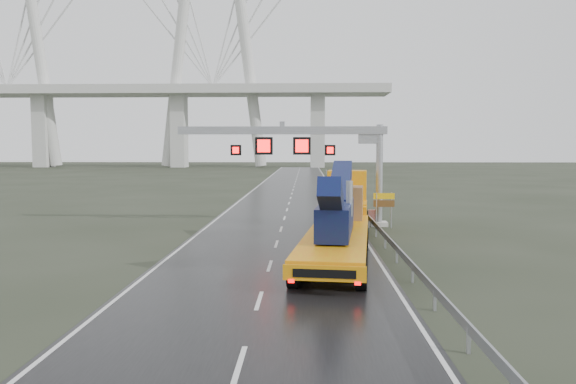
{
  "coord_description": "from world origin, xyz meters",
  "views": [
    {
      "loc": [
        1.69,
        -21.94,
        5.55
      ],
      "look_at": [
        0.73,
        7.97,
        3.2
      ],
      "focal_mm": 35.0,
      "sensor_mm": 36.0,
      "label": 1
    }
  ],
  "objects_px": {
    "exit_sign_pair": "(384,203)",
    "striped_barrier": "(373,218)",
    "sign_gantry": "(312,147)",
    "heavy_haul_truck": "(342,212)"
  },
  "relations": [
    {
      "from": "sign_gantry",
      "to": "heavy_haul_truck",
      "type": "distance_m",
      "value": 8.6
    },
    {
      "from": "sign_gantry",
      "to": "striped_barrier",
      "type": "height_order",
      "value": "sign_gantry"
    },
    {
      "from": "exit_sign_pair",
      "to": "striped_barrier",
      "type": "distance_m",
      "value": 1.93
    },
    {
      "from": "sign_gantry",
      "to": "striped_barrier",
      "type": "bearing_deg",
      "value": 3.92
    },
    {
      "from": "heavy_haul_truck",
      "to": "exit_sign_pair",
      "type": "height_order",
      "value": "heavy_haul_truck"
    },
    {
      "from": "sign_gantry",
      "to": "heavy_haul_truck",
      "type": "bearing_deg",
      "value": -77.58
    },
    {
      "from": "exit_sign_pair",
      "to": "striped_barrier",
      "type": "bearing_deg",
      "value": 114.32
    },
    {
      "from": "heavy_haul_truck",
      "to": "striped_barrier",
      "type": "distance_m",
      "value": 8.42
    },
    {
      "from": "heavy_haul_truck",
      "to": "exit_sign_pair",
      "type": "distance_m",
      "value": 7.27
    },
    {
      "from": "exit_sign_pair",
      "to": "sign_gantry",
      "type": "bearing_deg",
      "value": 168.99
    }
  ]
}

